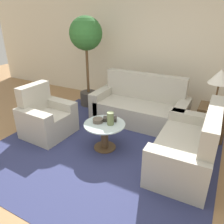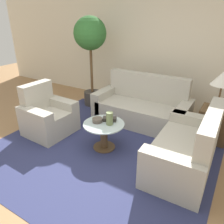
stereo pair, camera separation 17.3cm
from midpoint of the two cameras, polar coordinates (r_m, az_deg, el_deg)
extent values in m
plane|color=#9E754C|center=(3.34, -9.48, -13.54)|extent=(14.00, 14.00, 0.00)
cube|color=beige|center=(5.19, 9.25, 15.98)|extent=(10.00, 0.06, 2.60)
cube|color=navy|center=(3.67, -3.24, -9.24)|extent=(3.44, 3.24, 0.01)
cube|color=#B2AD9E|center=(4.40, 5.76, -0.26)|extent=(1.66, 0.80, 0.42)
cube|color=#B2AD9E|center=(4.56, 7.43, 4.19)|extent=(1.66, 0.18, 0.95)
cube|color=#B2AD9E|center=(4.71, -3.50, 2.58)|extent=(0.20, 0.80, 0.57)
cube|color=#B2AD9E|center=(4.15, 16.36, -1.56)|extent=(0.20, 0.80, 0.57)
cube|color=#B2AD9E|center=(4.14, -17.37, -2.99)|extent=(0.76, 0.64, 0.42)
cube|color=#B2AD9E|center=(4.24, -20.36, 0.90)|extent=(0.21, 0.62, 0.91)
cube|color=#B2AD9E|center=(3.94, -20.73, -3.72)|extent=(0.75, 0.23, 0.57)
cube|color=#B2AD9E|center=(4.29, -14.55, -0.50)|extent=(0.75, 0.23, 0.57)
cube|color=#B2AD9E|center=(3.32, 16.80, -10.12)|extent=(0.78, 1.26, 0.42)
cube|color=#B2AD9E|center=(3.17, 22.52, -7.39)|extent=(0.20, 1.25, 0.93)
cube|color=#B2AD9E|center=(3.82, 18.87, -4.27)|extent=(0.77, 0.21, 0.57)
cube|color=#B2AD9E|center=(2.78, 14.23, -15.54)|extent=(0.77, 0.21, 0.57)
cylinder|color=brown|center=(3.67, -3.24, -9.16)|extent=(0.36, 0.36, 0.02)
cylinder|color=brown|center=(3.56, -3.32, -6.41)|extent=(0.12, 0.12, 0.43)
cylinder|color=#B2C6C6|center=(3.45, -3.41, -3.22)|extent=(0.66, 0.66, 0.02)
cube|color=brown|center=(4.19, 23.35, -2.39)|extent=(0.48, 0.48, 0.57)
cylinder|color=brown|center=(4.08, 24.04, 1.36)|extent=(0.18, 0.18, 0.02)
cylinder|color=brown|center=(4.01, 24.54, 4.10)|extent=(0.03, 0.03, 0.39)
cone|color=white|center=(3.92, 25.34, 8.39)|extent=(0.37, 0.37, 0.24)
cylinder|color=#3D3833|center=(5.31, -7.01, 3.57)|extent=(0.40, 0.40, 0.32)
cylinder|color=brown|center=(5.10, -7.42, 11.19)|extent=(0.06, 0.06, 1.12)
sphere|color=#2D662D|center=(4.98, -7.92, 19.68)|extent=(0.71, 0.71, 0.71)
cylinder|color=#6B7A4C|center=(3.37, -1.90, -1.73)|extent=(0.11, 0.11, 0.20)
cylinder|color=brown|center=(3.48, -5.14, -2.23)|extent=(0.16, 0.16, 0.07)
cube|color=#38332D|center=(3.53, -1.95, -1.87)|extent=(0.25, 0.20, 0.05)
camera|label=1|loc=(0.09, -91.38, -0.63)|focal=35.00mm
camera|label=2|loc=(0.09, 88.62, 0.63)|focal=35.00mm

